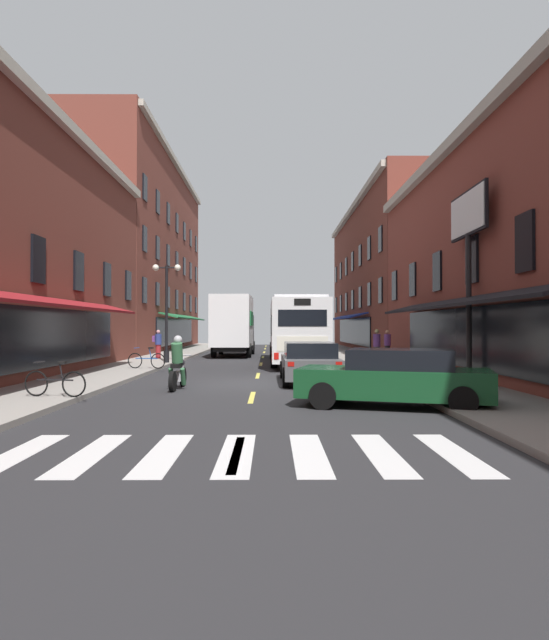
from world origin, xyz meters
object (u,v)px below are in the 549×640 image
object	(u,v)px
billboard_sign	(468,235)
street_lamp_twin	(167,308)
bicycle_near	(147,360)
pedestrian_far	(387,345)
pedestrian_near	(158,343)
transit_bus	(295,330)
sedan_far	(395,378)
pedestrian_mid	(377,346)
sedan_near	(243,341)
bicycle_mid	(55,383)
motorcycle_rider	(178,366)
box_truck	(234,326)
sedan_mid	(309,362)

from	to	relation	value
billboard_sign	street_lamp_twin	size ratio (longest dim) A/B	1.28
bicycle_near	pedestrian_far	xyz separation A→B (m)	(11.56, 5.56, 0.47)
pedestrian_near	street_lamp_twin	world-z (taller)	street_lamp_twin
transit_bus	bicycle_near	size ratio (longest dim) A/B	7.06
sedan_far	pedestrian_mid	world-z (taller)	pedestrian_mid
sedan_near	pedestrian_near	distance (m)	16.77
transit_bus	sedan_far	size ratio (longest dim) A/B	2.48
bicycle_near	bicycle_mid	xyz separation A→B (m)	(-0.17, -9.30, 0.00)
sedan_near	motorcycle_rider	size ratio (longest dim) A/B	2.26
sedan_far	pedestrian_mid	size ratio (longest dim) A/B	2.88
box_truck	sedan_mid	xyz separation A→B (m)	(3.77, -16.56, -1.29)
sedan_near	street_lamp_twin	world-z (taller)	street_lamp_twin
transit_bus	sedan_near	world-z (taller)	transit_bus
transit_bus	billboard_sign	bearing A→B (deg)	-64.07
box_truck	pedestrian_mid	size ratio (longest dim) A/B	4.34
sedan_far	pedestrian_far	size ratio (longest dim) A/B	2.96
transit_bus	bicycle_mid	distance (m)	16.24
transit_bus	motorcycle_rider	bearing A→B (deg)	-109.28
sedan_near	pedestrian_far	bearing A→B (deg)	-64.38
box_truck	pedestrian_mid	xyz separation A→B (m)	(7.67, -8.64, -1.00)
sedan_near	pedestrian_mid	world-z (taller)	pedestrian_mid
bicycle_mid	pedestrian_mid	distance (m)	16.63
bicycle_near	bicycle_mid	world-z (taller)	same
street_lamp_twin	box_truck	bearing A→B (deg)	71.18
billboard_sign	street_lamp_twin	world-z (taller)	billboard_sign
billboard_sign	motorcycle_rider	distance (m)	10.38
pedestrian_near	street_lamp_twin	size ratio (longest dim) A/B	0.33
sedan_near	pedestrian_mid	distance (m)	21.56
pedestrian_mid	billboard_sign	bearing A→B (deg)	-104.19
bicycle_near	pedestrian_mid	distance (m)	11.10
bicycle_mid	pedestrian_near	world-z (taller)	pedestrian_near
box_truck	sedan_far	size ratio (longest dim) A/B	1.51
box_truck	pedestrian_mid	distance (m)	11.60
sedan_near	sedan_far	bearing A→B (deg)	-80.94
motorcycle_rider	street_lamp_twin	bearing A→B (deg)	102.91
sedan_mid	bicycle_near	xyz separation A→B (m)	(-6.66, 4.52, -0.21)
box_truck	sedan_mid	size ratio (longest dim) A/B	1.60
sedan_far	street_lamp_twin	size ratio (longest dim) A/B	0.98
sedan_far	street_lamp_twin	bearing A→B (deg)	120.34
bicycle_mid	pedestrian_near	bearing A→B (deg)	93.02
bicycle_near	pedestrian_mid	size ratio (longest dim) A/B	1.01
bicycle_mid	pedestrian_near	distance (m)	16.59
billboard_sign	motorcycle_rider	world-z (taller)	billboard_sign
street_lamp_twin	motorcycle_rider	bearing A→B (deg)	-77.09
bicycle_mid	sedan_mid	bearing A→B (deg)	34.95
motorcycle_rider	street_lamp_twin	xyz separation A→B (m)	(-2.36, 10.31, 2.16)
transit_bus	sedan_mid	size ratio (longest dim) A/B	2.63
box_truck	street_lamp_twin	bearing A→B (deg)	-108.82
box_truck	pedestrian_near	size ratio (longest dim) A/B	4.50
billboard_sign	street_lamp_twin	bearing A→B (deg)	141.86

